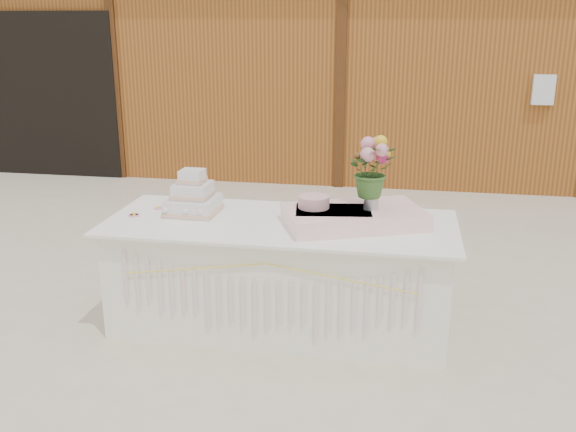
{
  "coord_description": "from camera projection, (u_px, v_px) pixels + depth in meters",
  "views": [
    {
      "loc": [
        0.8,
        -4.11,
        2.1
      ],
      "look_at": [
        0.0,
        0.3,
        0.72
      ],
      "focal_mm": 40.0,
      "sensor_mm": 36.0,
      "label": 1
    }
  ],
  "objects": [
    {
      "name": "flower_vase",
      "position": [
        371.0,
        199.0,
        4.26
      ],
      "size": [
        0.1,
        0.1,
        0.14
      ],
      "primitive_type": "cylinder",
      "color": "#ABABAF",
      "rests_on": "satin_runner"
    },
    {
      "name": "loose_flowers",
      "position": [
        143.0,
        212.0,
        4.58
      ],
      "size": [
        0.28,
        0.38,
        0.02
      ],
      "primitive_type": null,
      "rotation": [
        0.0,
        0.0,
        0.43
      ],
      "color": "pink",
      "rests_on": "cake_table"
    },
    {
      "name": "ground",
      "position": [
        281.0,
        323.0,
        4.62
      ],
      "size": [
        80.0,
        80.0,
        0.0
      ],
      "primitive_type": "plane",
      "color": "beige",
      "rests_on": "ground"
    },
    {
      "name": "barn",
      "position": [
        354.0,
        48.0,
        9.77
      ],
      "size": [
        12.6,
        4.6,
        3.3
      ],
      "color": "#92541E",
      "rests_on": "ground"
    },
    {
      "name": "pink_cake_stand",
      "position": [
        314.0,
        208.0,
        4.32
      ],
      "size": [
        0.27,
        0.27,
        0.19
      ],
      "color": "white",
      "rests_on": "cake_table"
    },
    {
      "name": "wedding_cake",
      "position": [
        193.0,
        199.0,
        4.56
      ],
      "size": [
        0.36,
        0.36,
        0.32
      ],
      "rotation": [
        0.0,
        0.0,
        -0.03
      ],
      "color": "silver",
      "rests_on": "cake_table"
    },
    {
      "name": "satin_runner",
      "position": [
        354.0,
        217.0,
        4.31
      ],
      "size": [
        1.04,
        0.83,
        0.11
      ],
      "primitive_type": "cube",
      "rotation": [
        0.0,
        0.0,
        0.38
      ],
      "color": "#FFD1CD",
      "rests_on": "cake_table"
    },
    {
      "name": "cake_table",
      "position": [
        280.0,
        274.0,
        4.5
      ],
      "size": [
        2.4,
        1.0,
        0.77
      ],
      "color": "white",
      "rests_on": "ground"
    },
    {
      "name": "bouquet",
      "position": [
        372.0,
        163.0,
        4.19
      ],
      "size": [
        0.37,
        0.34,
        0.36
      ],
      "primitive_type": "imported",
      "rotation": [
        0.0,
        0.0,
        0.23
      ],
      "color": "#355B24",
      "rests_on": "flower_vase"
    }
  ]
}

